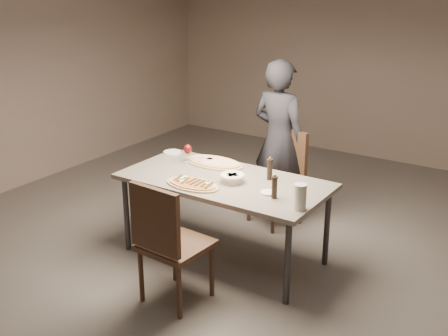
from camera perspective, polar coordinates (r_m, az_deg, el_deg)
The scene contains 14 objects.
room at distance 4.65m, azimuth 0.00°, elevation 6.40°, with size 7.00×7.00×7.00m.
dining_table at distance 4.86m, azimuth 0.00°, elevation -1.74°, with size 1.80×0.90×0.75m.
zucchini_pizza at distance 4.69m, azimuth -3.22°, elevation -1.62°, with size 0.50×0.27×0.05m.
ham_pizza at distance 5.21m, azimuth -1.04°, elevation 0.59°, with size 0.60×0.33×0.04m.
bread_basket at distance 4.75m, azimuth 0.87°, elevation -0.95°, with size 0.21×0.21×0.08m.
oil_dish at distance 4.54m, azimuth 4.48°, elevation -2.50°, with size 0.13×0.13×0.01m.
pepper_mill_left at distance 4.81m, azimuth 4.67°, elevation -0.09°, with size 0.05×0.05×0.20m.
pepper_mill_right at distance 4.42m, azimuth 5.15°, elevation -1.92°, with size 0.05×0.05×0.20m.
carafe at distance 4.24m, azimuth 7.74°, elevation -2.92°, with size 0.10×0.10×0.20m.
wine_glass at distance 5.23m, azimuth -3.70°, elevation 1.86°, with size 0.08×0.08×0.18m.
side_plate at distance 5.55m, azimuth -5.29°, elevation 1.63°, with size 0.17×0.17×0.01m.
chair_near at distance 4.24m, azimuth -5.80°, elevation -7.10°, with size 0.50×0.50×1.01m.
chair_far at distance 5.68m, azimuth 5.92°, elevation -0.32°, with size 0.58×0.58×0.96m.
diner at distance 5.70m, azimuth 5.61°, elevation 2.83°, with size 0.60×0.40×1.65m, color black.
Camera 1 is at (2.48, -3.78, 2.46)m, focal length 45.00 mm.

